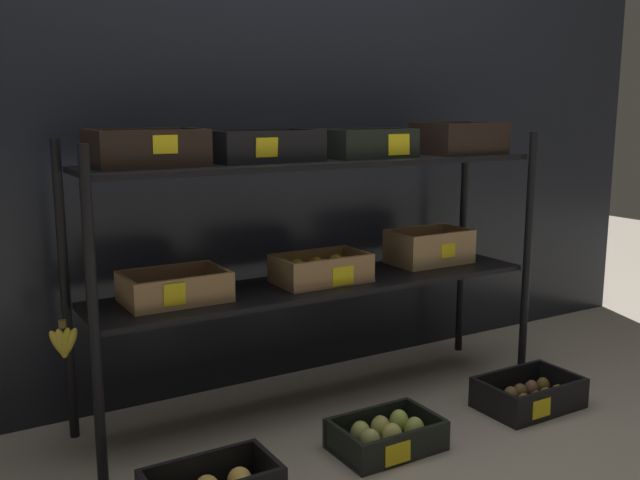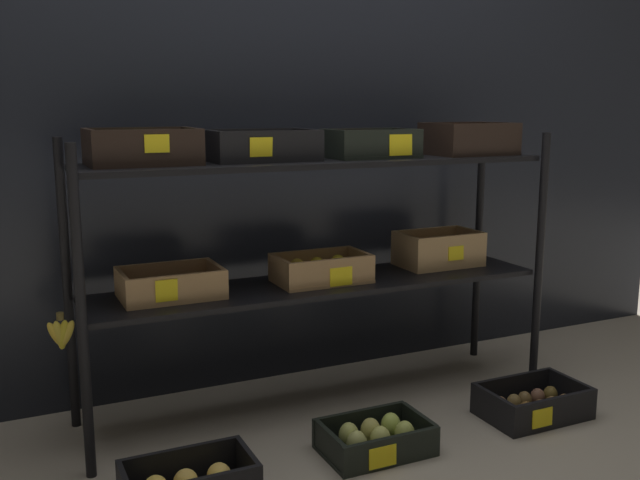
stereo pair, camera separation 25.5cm
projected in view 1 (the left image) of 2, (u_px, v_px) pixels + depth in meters
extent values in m
plane|color=gray|center=(320.00, 403.00, 2.73)|extent=(10.00, 10.00, 0.00)
cube|color=black|center=(270.00, 164.00, 2.90)|extent=(4.14, 0.12, 1.78)
cylinder|color=black|center=(94.00, 323.00, 2.04)|extent=(0.03, 0.03, 1.02)
cylinder|color=black|center=(527.00, 258.00, 2.91)|extent=(0.03, 0.03, 1.02)
cylinder|color=black|center=(65.00, 293.00, 2.37)|extent=(0.03, 0.03, 1.02)
cylinder|color=black|center=(462.00, 242.00, 3.24)|extent=(0.03, 0.03, 1.02)
cube|color=black|center=(320.00, 285.00, 2.65)|extent=(1.71, 0.36, 0.02)
cube|color=black|center=(320.00, 162.00, 2.56)|extent=(1.71, 0.36, 0.02)
cube|color=#A87F51|center=(175.00, 299.00, 2.39)|extent=(0.34, 0.23, 0.01)
cube|color=#A87F51|center=(186.00, 292.00, 2.29)|extent=(0.34, 0.02, 0.09)
cube|color=#A87F51|center=(164.00, 278.00, 2.47)|extent=(0.34, 0.02, 0.09)
cube|color=#A87F51|center=(126.00, 291.00, 2.30)|extent=(0.02, 0.20, 0.09)
cube|color=#A87F51|center=(219.00, 279.00, 2.46)|extent=(0.02, 0.20, 0.09)
sphere|color=#572E52|center=(148.00, 297.00, 2.30)|extent=(0.05, 0.05, 0.05)
sphere|color=#612E50|center=(164.00, 295.00, 2.33)|extent=(0.05, 0.05, 0.05)
sphere|color=#692E5B|center=(179.00, 293.00, 2.35)|extent=(0.05, 0.05, 0.05)
sphere|color=#582A56|center=(194.00, 291.00, 2.38)|extent=(0.05, 0.05, 0.05)
sphere|color=#581959|center=(207.00, 289.00, 2.41)|extent=(0.05, 0.05, 0.05)
sphere|color=#623051|center=(140.00, 292.00, 2.36)|extent=(0.05, 0.05, 0.05)
sphere|color=#5C1D56|center=(156.00, 290.00, 2.39)|extent=(0.05, 0.05, 0.05)
sphere|color=#66255E|center=(170.00, 288.00, 2.42)|extent=(0.05, 0.05, 0.05)
sphere|color=#5F234E|center=(185.00, 286.00, 2.44)|extent=(0.05, 0.05, 0.05)
sphere|color=#5E1A46|center=(199.00, 284.00, 2.47)|extent=(0.05, 0.05, 0.05)
cube|color=yellow|center=(175.00, 294.00, 2.26)|extent=(0.07, 0.01, 0.07)
cube|color=#A87F51|center=(321.00, 280.00, 2.65)|extent=(0.34, 0.21, 0.01)
cube|color=#A87F51|center=(335.00, 271.00, 2.56)|extent=(0.34, 0.02, 0.09)
cube|color=#A87F51|center=(308.00, 262.00, 2.72)|extent=(0.34, 0.02, 0.09)
cube|color=#A87F51|center=(282.00, 272.00, 2.56)|extent=(0.02, 0.17, 0.09)
cube|color=#A87F51|center=(358.00, 261.00, 2.72)|extent=(0.02, 0.17, 0.09)
ellipsoid|color=yellow|center=(306.00, 272.00, 2.57)|extent=(0.06, 0.06, 0.08)
ellipsoid|color=yellow|center=(325.00, 270.00, 2.62)|extent=(0.06, 0.06, 0.08)
ellipsoid|color=yellow|center=(345.00, 267.00, 2.66)|extent=(0.06, 0.06, 0.08)
ellipsoid|color=yellow|center=(297.00, 269.00, 2.63)|extent=(0.06, 0.06, 0.08)
ellipsoid|color=yellow|center=(317.00, 267.00, 2.66)|extent=(0.06, 0.06, 0.08)
ellipsoid|color=yellow|center=(336.00, 264.00, 2.71)|extent=(0.06, 0.06, 0.08)
cube|color=yellow|center=(343.00, 276.00, 2.57)|extent=(0.09, 0.01, 0.07)
cube|color=tan|center=(429.00, 261.00, 2.97)|extent=(0.33, 0.21, 0.01)
cube|color=tan|center=(444.00, 249.00, 2.88)|extent=(0.33, 0.02, 0.13)
cube|color=tan|center=(415.00, 241.00, 3.04)|extent=(0.33, 0.02, 0.13)
cube|color=tan|center=(399.00, 249.00, 2.88)|extent=(0.02, 0.17, 0.13)
cube|color=tan|center=(458.00, 241.00, 3.03)|extent=(0.02, 0.17, 0.13)
sphere|color=orange|center=(423.00, 253.00, 2.91)|extent=(0.07, 0.07, 0.07)
sphere|color=orange|center=(443.00, 251.00, 2.97)|extent=(0.07, 0.07, 0.07)
sphere|color=orange|center=(415.00, 252.00, 2.95)|extent=(0.07, 0.07, 0.07)
sphere|color=orange|center=(437.00, 249.00, 3.01)|extent=(0.07, 0.07, 0.07)
cube|color=yellow|center=(448.00, 251.00, 2.87)|extent=(0.07, 0.01, 0.06)
cube|color=black|center=(147.00, 164.00, 2.28)|extent=(0.35, 0.26, 0.01)
cube|color=black|center=(158.00, 148.00, 2.16)|extent=(0.35, 0.02, 0.11)
cube|color=black|center=(135.00, 144.00, 2.37)|extent=(0.35, 0.02, 0.11)
cube|color=black|center=(92.00, 147.00, 2.18)|extent=(0.02, 0.22, 0.11)
cube|color=black|center=(196.00, 144.00, 2.35)|extent=(0.02, 0.22, 0.11)
sphere|color=#84B533|center=(123.00, 153.00, 2.20)|extent=(0.07, 0.07, 0.07)
sphere|color=#8AC53D|center=(151.00, 152.00, 2.23)|extent=(0.07, 0.07, 0.07)
sphere|color=#8BB538|center=(174.00, 151.00, 2.27)|extent=(0.07, 0.07, 0.07)
sphere|color=#81BE3F|center=(118.00, 151.00, 2.26)|extent=(0.07, 0.07, 0.07)
sphere|color=#8ABA3F|center=(143.00, 150.00, 2.31)|extent=(0.07, 0.07, 0.07)
sphere|color=#92C343|center=(167.00, 150.00, 2.34)|extent=(0.07, 0.07, 0.07)
cube|color=yellow|center=(165.00, 144.00, 2.16)|extent=(0.08, 0.01, 0.06)
cube|color=black|center=(262.00, 159.00, 2.48)|extent=(0.37, 0.25, 0.01)
cube|color=black|center=(278.00, 145.00, 2.37)|extent=(0.37, 0.02, 0.10)
cube|color=black|center=(248.00, 142.00, 2.57)|extent=(0.37, 0.02, 0.10)
cube|color=black|center=(214.00, 145.00, 2.38)|extent=(0.02, 0.22, 0.10)
cube|color=black|center=(307.00, 142.00, 2.56)|extent=(0.02, 0.22, 0.10)
ellipsoid|color=brown|center=(237.00, 150.00, 2.38)|extent=(0.05, 0.05, 0.07)
ellipsoid|color=brown|center=(252.00, 149.00, 2.41)|extent=(0.05, 0.05, 0.07)
ellipsoid|color=brown|center=(267.00, 149.00, 2.44)|extent=(0.05, 0.05, 0.07)
ellipsoid|color=brown|center=(282.00, 148.00, 2.47)|extent=(0.05, 0.05, 0.07)
ellipsoid|color=brown|center=(297.00, 148.00, 2.50)|extent=(0.05, 0.05, 0.07)
ellipsoid|color=brown|center=(227.00, 148.00, 2.45)|extent=(0.05, 0.05, 0.07)
ellipsoid|color=brown|center=(242.00, 148.00, 2.48)|extent=(0.05, 0.05, 0.07)
ellipsoid|color=brown|center=(257.00, 147.00, 2.51)|extent=(0.05, 0.05, 0.07)
ellipsoid|color=brown|center=(271.00, 147.00, 2.54)|extent=(0.05, 0.05, 0.07)
ellipsoid|color=brown|center=(285.00, 146.00, 2.57)|extent=(0.05, 0.05, 0.07)
cube|color=yellow|center=(267.00, 147.00, 2.34)|extent=(0.08, 0.01, 0.06)
cube|color=black|center=(367.00, 156.00, 2.67)|extent=(0.32, 0.22, 0.01)
cube|color=black|center=(383.00, 143.00, 2.57)|extent=(0.32, 0.02, 0.09)
cube|color=black|center=(352.00, 140.00, 2.74)|extent=(0.32, 0.02, 0.09)
cube|color=black|center=(332.00, 143.00, 2.58)|extent=(0.02, 0.18, 0.09)
cube|color=black|center=(400.00, 140.00, 2.74)|extent=(0.02, 0.18, 0.09)
sphere|color=red|center=(360.00, 145.00, 2.61)|extent=(0.07, 0.07, 0.07)
sphere|color=red|center=(384.00, 144.00, 2.66)|extent=(0.07, 0.07, 0.07)
sphere|color=red|center=(351.00, 144.00, 2.66)|extent=(0.07, 0.07, 0.07)
sphere|color=red|center=(375.00, 144.00, 2.71)|extent=(0.07, 0.07, 0.07)
cube|color=yellow|center=(399.00, 145.00, 2.60)|extent=(0.09, 0.01, 0.08)
cube|color=black|center=(458.00, 152.00, 2.87)|extent=(0.32, 0.25, 0.01)
cube|color=black|center=(479.00, 138.00, 2.76)|extent=(0.32, 0.02, 0.11)
cube|color=black|center=(440.00, 135.00, 2.95)|extent=(0.32, 0.02, 0.11)
cube|color=black|center=(429.00, 137.00, 2.78)|extent=(0.02, 0.21, 0.11)
cube|color=black|center=(487.00, 136.00, 2.93)|extent=(0.02, 0.21, 0.11)
sphere|color=orange|center=(451.00, 144.00, 2.80)|extent=(0.06, 0.06, 0.06)
sphere|color=orange|center=(464.00, 144.00, 2.83)|extent=(0.06, 0.06, 0.06)
sphere|color=orange|center=(479.00, 143.00, 2.86)|extent=(0.06, 0.06, 0.06)
sphere|color=orange|center=(437.00, 143.00, 2.86)|extent=(0.06, 0.06, 0.06)
sphere|color=orange|center=(453.00, 143.00, 2.89)|extent=(0.06, 0.06, 0.06)
sphere|color=orange|center=(467.00, 142.00, 2.93)|extent=(0.06, 0.06, 0.06)
cylinder|color=brown|center=(62.00, 324.00, 2.25)|extent=(0.02, 0.02, 0.02)
ellipsoid|color=yellow|center=(59.00, 343.00, 2.25)|extent=(0.07, 0.03, 0.10)
ellipsoid|color=yellow|center=(62.00, 343.00, 2.25)|extent=(0.05, 0.03, 0.10)
ellipsoid|color=yellow|center=(66.00, 343.00, 2.25)|extent=(0.05, 0.03, 0.10)
ellipsoid|color=yellow|center=(69.00, 342.00, 2.26)|extent=(0.07, 0.03, 0.10)
cube|color=black|center=(199.00, 471.00, 2.10)|extent=(0.38, 0.02, 0.11)
cube|color=black|center=(269.00, 470.00, 2.10)|extent=(0.02, 0.18, 0.11)
sphere|color=#E0B44F|center=(239.00, 480.00, 2.08)|extent=(0.07, 0.07, 0.07)
cube|color=black|center=(387.00, 447.00, 2.37)|extent=(0.35, 0.23, 0.01)
cube|color=black|center=(407.00, 446.00, 2.27)|extent=(0.35, 0.02, 0.09)
cube|color=black|center=(368.00, 420.00, 2.46)|extent=(0.35, 0.02, 0.09)
cube|color=black|center=(344.00, 445.00, 2.28)|extent=(0.02, 0.20, 0.09)
cube|color=black|center=(426.00, 421.00, 2.45)|extent=(0.02, 0.20, 0.09)
ellipsoid|color=tan|center=(370.00, 443.00, 2.29)|extent=(0.07, 0.07, 0.09)
ellipsoid|color=#BEC15F|center=(394.00, 436.00, 2.33)|extent=(0.07, 0.07, 0.09)
ellipsoid|color=#ABB853|center=(415.00, 430.00, 2.38)|extent=(0.07, 0.07, 0.09)
ellipsoid|color=#ADB458|center=(360.00, 434.00, 2.35)|extent=(0.07, 0.07, 0.09)
ellipsoid|color=tan|center=(381.00, 429.00, 2.39)|extent=(0.07, 0.07, 0.09)
ellipsoid|color=#ADC351|center=(399.00, 423.00, 2.44)|extent=(0.07, 0.07, 0.09)
cube|color=yellow|center=(398.00, 454.00, 2.24)|extent=(0.10, 0.01, 0.07)
cube|color=black|center=(528.00, 405.00, 2.70)|extent=(0.38, 0.25, 0.01)
cube|color=black|center=(553.00, 402.00, 2.59)|extent=(0.38, 0.02, 0.10)
cube|color=black|center=(506.00, 381.00, 2.79)|extent=(0.38, 0.02, 0.10)
cube|color=black|center=(493.00, 401.00, 2.60)|extent=(0.02, 0.21, 0.10)
cube|color=black|center=(562.00, 382.00, 2.78)|extent=(0.02, 0.21, 0.10)
ellipsoid|color=brown|center=(513.00, 406.00, 2.60)|extent=(0.05, 0.05, 0.07)
ellipsoid|color=brown|center=(524.00, 402.00, 2.63)|extent=(0.05, 0.05, 0.07)
ellipsoid|color=brown|center=(537.00, 400.00, 2.66)|extent=(0.05, 0.05, 0.07)
ellipsoid|color=brown|center=(546.00, 396.00, 2.69)|extent=(0.05, 0.05, 0.07)
ellipsoid|color=brown|center=(558.00, 393.00, 2.72)|extent=(0.05, 0.05, 0.07)
ellipsoid|color=brown|center=(498.00, 398.00, 2.67)|extent=(0.05, 0.05, 0.07)
ellipsoid|color=brown|center=(511.00, 395.00, 2.70)|extent=(0.05, 0.05, 0.07)
ellipsoid|color=brown|center=(520.00, 392.00, 2.72)|extent=(0.05, 0.05, 0.07)
ellipsoid|color=brown|center=(531.00, 389.00, 2.76)|extent=(0.05, 0.05, 0.07)
ellipsoid|color=brown|center=(543.00, 386.00, 2.79)|extent=(0.05, 0.05, 0.07)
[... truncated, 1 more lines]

